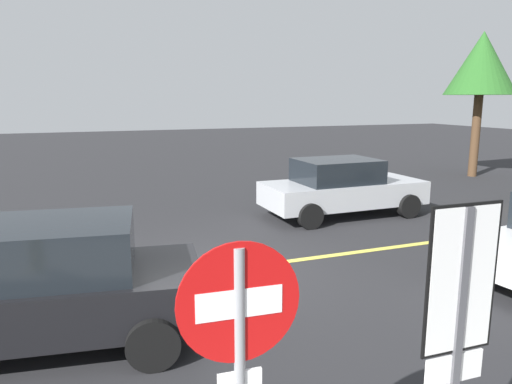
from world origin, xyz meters
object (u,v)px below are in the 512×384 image
Objects in this scene: tree_left_verge at (482,65)px; car_black_approaching at (43,286)px; car_silver_behind_van at (341,187)px; stop_sign at (240,359)px; speed_limit_sign at (458,318)px.

car_black_approaching is at bearing -151.41° from tree_left_verge.
car_black_approaching is (-7.18, -4.70, 0.03)m from car_silver_behind_van.
stop_sign is at bearing -70.89° from car_black_approaching.
tree_left_verge is (14.38, 12.34, 2.82)m from stop_sign.
stop_sign is 19.16m from tree_left_verge.
speed_limit_sign is at bearing -13.04° from stop_sign.
speed_limit_sign is at bearing -135.78° from tree_left_verge.
car_silver_behind_van is at bearing 33.19° from car_black_approaching.
car_silver_behind_van is at bearing 62.95° from speed_limit_sign.
tree_left_verge is at bearing 40.62° from stop_sign.
speed_limit_sign reaches higher than car_silver_behind_van.
tree_left_verge is at bearing 28.59° from car_black_approaching.
stop_sign is 10.35m from car_silver_behind_van.
tree_left_verge is (8.51, 3.86, 3.63)m from car_silver_behind_van.
stop_sign is at bearing -124.68° from car_silver_behind_van.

